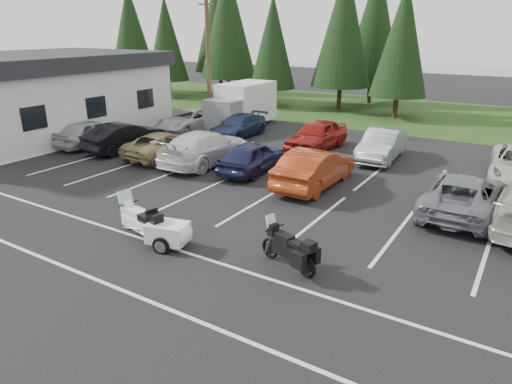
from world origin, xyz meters
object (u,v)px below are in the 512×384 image
at_px(car_near_5, 315,168).
at_px(car_far_0, 190,120).
at_px(car_far_3, 382,145).
at_px(adventure_motorcycle, 288,245).
at_px(car_near_1, 125,137).
at_px(car_far_2, 317,135).
at_px(cargo_trailer, 168,235).
at_px(utility_pole, 208,55).
at_px(box_truck, 238,106).
at_px(car_near_6, 463,194).
at_px(car_near_3, 206,147).
at_px(touring_motorcycle, 140,216).
at_px(building, 28,95).
at_px(car_near_0, 92,132).
at_px(car_far_1, 238,126).
at_px(car_near_2, 165,145).
at_px(car_near_4, 252,157).

height_order(car_near_5, car_far_0, car_near_5).
height_order(car_far_3, adventure_motorcycle, car_far_3).
distance_m(car_near_1, car_far_3, 13.73).
height_order(car_near_5, car_far_2, car_near_5).
distance_m(car_far_3, cargo_trailer, 13.55).
relative_size(utility_pole, box_truck, 1.61).
xyz_separation_m(car_near_6, car_far_2, (-8.41, 5.70, 0.07)).
xyz_separation_m(car_near_3, touring_motorcycle, (3.42, -7.89, -0.11)).
distance_m(car_near_3, car_far_3, 8.94).
xyz_separation_m(building, touring_motorcycle, (16.90, -7.39, -1.74)).
relative_size(building, car_near_0, 3.48).
bearing_deg(car_far_3, utility_pole, 166.94).
xyz_separation_m(car_near_1, touring_motorcycle, (8.76, -7.56, -0.06)).
relative_size(building, car_far_3, 3.36).
bearing_deg(building, car_near_6, 0.52).
xyz_separation_m(car_near_5, car_far_1, (-8.00, 6.04, -0.14)).
bearing_deg(car_far_0, box_truck, 55.29).
bearing_deg(car_near_6, cargo_trailer, 46.65).
distance_m(car_near_0, car_far_2, 12.79).
relative_size(building, car_far_1, 3.36).
height_order(utility_pole, car_far_1, utility_pole).
xyz_separation_m(building, car_near_1, (8.14, 0.17, -1.68)).
xyz_separation_m(car_near_2, touring_motorcycle, (5.96, -7.67, 0.05)).
height_order(car_near_2, car_far_2, car_far_2).
height_order(car_near_3, cargo_trailer, car_near_3).
distance_m(car_near_3, car_near_4, 2.69).
bearing_deg(car_near_6, car_near_5, 0.18).
bearing_deg(utility_pole, touring_motorcycle, -59.97).
relative_size(box_truck, car_far_0, 1.10).
height_order(building, car_near_4, building).
relative_size(box_truck, cargo_trailer, 3.19).
bearing_deg(building, adventure_motorcycle, -16.94).
bearing_deg(car_near_1, car_far_3, -151.00).
distance_m(car_near_1, car_far_0, 5.77).
distance_m(car_near_1, car_far_2, 10.54).
relative_size(touring_motorcycle, adventure_motorcycle, 1.10).
bearing_deg(car_near_4, car_near_6, 175.26).
xyz_separation_m(car_near_1, cargo_trailer, (10.03, -7.66, -0.36)).
bearing_deg(cargo_trailer, car_far_2, 82.02).
bearing_deg(car_near_6, box_truck, -28.56).
height_order(car_near_0, car_near_1, car_near_1).
height_order(building, car_near_1, building).
bearing_deg(car_near_2, touring_motorcycle, 128.41).
relative_size(box_truck, touring_motorcycle, 2.19).
bearing_deg(adventure_motorcycle, car_far_0, 155.39).
height_order(car_near_3, car_far_2, car_near_3).
bearing_deg(car_near_1, box_truck, -97.93).
distance_m(car_near_1, touring_motorcycle, 11.57).
relative_size(utility_pole, car_near_1, 1.92).
bearing_deg(car_near_6, car_near_4, -2.18).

